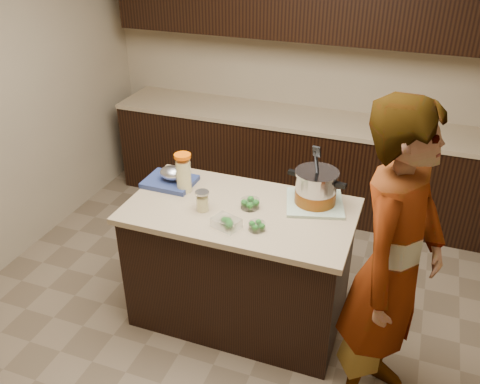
# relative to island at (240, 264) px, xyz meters

# --- Properties ---
(ground_plane) EXTENTS (4.00, 4.00, 0.00)m
(ground_plane) POSITION_rel_island_xyz_m (0.00, 0.00, -0.45)
(ground_plane) COLOR brown
(ground_plane) RESTS_ON ground
(room_shell) EXTENTS (4.04, 4.04, 2.72)m
(room_shell) POSITION_rel_island_xyz_m (0.00, 0.00, 1.26)
(room_shell) COLOR tan
(room_shell) RESTS_ON ground
(back_cabinets) EXTENTS (3.60, 0.63, 2.33)m
(back_cabinets) POSITION_rel_island_xyz_m (0.00, 1.74, 0.49)
(back_cabinets) COLOR black
(back_cabinets) RESTS_ON ground
(island) EXTENTS (1.46, 0.81, 0.90)m
(island) POSITION_rel_island_xyz_m (0.00, 0.00, 0.00)
(island) COLOR black
(island) RESTS_ON ground
(dish_towel) EXTENTS (0.44, 0.44, 0.02)m
(dish_towel) POSITION_rel_island_xyz_m (0.44, 0.21, 0.46)
(dish_towel) COLOR #547951
(dish_towel) RESTS_ON island
(stock_pot) EXTENTS (0.39, 0.33, 0.40)m
(stock_pot) POSITION_rel_island_xyz_m (0.44, 0.21, 0.56)
(stock_pot) COLOR #B7B7BC
(stock_pot) RESTS_ON dish_towel
(lemonade_pitcher) EXTENTS (0.12, 0.12, 0.27)m
(lemonade_pitcher) POSITION_rel_island_xyz_m (-0.43, 0.08, 0.57)
(lemonade_pitcher) COLOR #D6C883
(lemonade_pitcher) RESTS_ON island
(mason_jar) EXTENTS (0.09, 0.09, 0.14)m
(mason_jar) POSITION_rel_island_xyz_m (-0.21, -0.10, 0.51)
(mason_jar) COLOR #D6C883
(mason_jar) RESTS_ON island
(broccoli_tub_left) EXTENTS (0.13, 0.13, 0.06)m
(broccoli_tub_left) POSITION_rel_island_xyz_m (0.06, 0.03, 0.47)
(broccoli_tub_left) COLOR silver
(broccoli_tub_left) RESTS_ON island
(broccoli_tub_right) EXTENTS (0.13, 0.13, 0.05)m
(broccoli_tub_right) POSITION_rel_island_xyz_m (0.18, -0.19, 0.47)
(broccoli_tub_right) COLOR silver
(broccoli_tub_right) RESTS_ON island
(broccoli_tub_rect) EXTENTS (0.19, 0.16, 0.06)m
(broccoli_tub_rect) POSITION_rel_island_xyz_m (-0.00, -0.23, 0.47)
(broccoli_tub_rect) COLOR silver
(broccoli_tub_rect) RESTS_ON island
(blue_tray) EXTENTS (0.34, 0.27, 0.13)m
(blue_tray) POSITION_rel_island_xyz_m (-0.56, 0.14, 0.49)
(blue_tray) COLOR navy
(blue_tray) RESTS_ON island
(person) EXTENTS (0.64, 0.79, 1.88)m
(person) POSITION_rel_island_xyz_m (0.98, -0.36, 0.49)
(person) COLOR gray
(person) RESTS_ON ground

